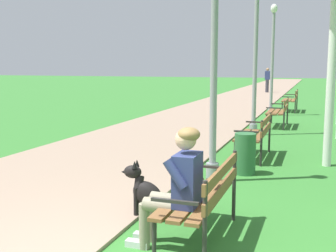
{
  "coord_description": "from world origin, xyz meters",
  "views": [
    {
      "loc": [
        1.58,
        -2.76,
        1.84
      ],
      "look_at": [
        -0.6,
        3.41,
        0.9
      ],
      "focal_mm": 45.37,
      "sensor_mm": 36.0,
      "label": 1
    }
  ],
  "objects_px": {
    "dog_black": "(151,197)",
    "litter_bin": "(245,154)",
    "person_seated_on_near_bench": "(177,184)",
    "park_bench_far": "(280,110)",
    "lamp_post_far": "(272,59)",
    "park_bench_near": "(205,194)",
    "lamp_post_mid": "(256,46)",
    "park_bench_mid": "(257,133)",
    "pedestrian_distant": "(267,80)",
    "lamp_post_near": "(214,49)",
    "park_bench_furthest": "(292,99)"
  },
  "relations": [
    {
      "from": "park_bench_mid",
      "to": "pedestrian_distant",
      "type": "relative_size",
      "value": 0.91
    },
    {
      "from": "person_seated_on_near_bench",
      "to": "dog_black",
      "type": "height_order",
      "value": "person_seated_on_near_bench"
    },
    {
      "from": "park_bench_mid",
      "to": "lamp_post_far",
      "type": "xyz_separation_m",
      "value": [
        -0.5,
        7.41,
        1.55
      ]
    },
    {
      "from": "park_bench_furthest",
      "to": "lamp_post_mid",
      "type": "xyz_separation_m",
      "value": [
        -0.59,
        -6.32,
        1.82
      ]
    },
    {
      "from": "park_bench_near",
      "to": "lamp_post_far",
      "type": "bearing_deg",
      "value": 92.66
    },
    {
      "from": "lamp_post_far",
      "to": "park_bench_mid",
      "type": "bearing_deg",
      "value": -86.17
    },
    {
      "from": "lamp_post_near",
      "to": "lamp_post_mid",
      "type": "height_order",
      "value": "lamp_post_mid"
    },
    {
      "from": "park_bench_mid",
      "to": "pedestrian_distant",
      "type": "height_order",
      "value": "pedestrian_distant"
    },
    {
      "from": "park_bench_near",
      "to": "litter_bin",
      "type": "xyz_separation_m",
      "value": [
        -0.05,
        2.92,
        -0.16
      ]
    },
    {
      "from": "park_bench_near",
      "to": "lamp_post_mid",
      "type": "xyz_separation_m",
      "value": [
        -0.5,
        7.04,
        1.82
      ]
    },
    {
      "from": "park_bench_furthest",
      "to": "dog_black",
      "type": "relative_size",
      "value": 1.8
    },
    {
      "from": "park_bench_furthest",
      "to": "person_seated_on_near_bench",
      "type": "distance_m",
      "value": 13.66
    },
    {
      "from": "park_bench_mid",
      "to": "park_bench_far",
      "type": "xyz_separation_m",
      "value": [
        0.06,
        4.59,
        0.0
      ]
    },
    {
      "from": "pedestrian_distant",
      "to": "park_bench_furthest",
      "type": "bearing_deg",
      "value": -78.82
    },
    {
      "from": "litter_bin",
      "to": "park_bench_mid",
      "type": "bearing_deg",
      "value": 89.72
    },
    {
      "from": "park_bench_furthest",
      "to": "litter_bin",
      "type": "distance_m",
      "value": 10.44
    },
    {
      "from": "lamp_post_far",
      "to": "lamp_post_near",
      "type": "bearing_deg",
      "value": -89.51
    },
    {
      "from": "dog_black",
      "to": "lamp_post_near",
      "type": "height_order",
      "value": "lamp_post_near"
    },
    {
      "from": "lamp_post_mid",
      "to": "lamp_post_far",
      "type": "height_order",
      "value": "lamp_post_mid"
    },
    {
      "from": "dog_black",
      "to": "lamp_post_far",
      "type": "bearing_deg",
      "value": 88.82
    },
    {
      "from": "lamp_post_mid",
      "to": "pedestrian_distant",
      "type": "distance_m",
      "value": 17.73
    },
    {
      "from": "park_bench_furthest",
      "to": "pedestrian_distant",
      "type": "height_order",
      "value": "pedestrian_distant"
    },
    {
      "from": "park_bench_near",
      "to": "person_seated_on_near_bench",
      "type": "relative_size",
      "value": 1.2
    },
    {
      "from": "park_bench_far",
      "to": "lamp_post_far",
      "type": "height_order",
      "value": "lamp_post_far"
    },
    {
      "from": "park_bench_mid",
      "to": "person_seated_on_near_bench",
      "type": "relative_size",
      "value": 1.2
    },
    {
      "from": "park_bench_mid",
      "to": "lamp_post_mid",
      "type": "xyz_separation_m",
      "value": [
        -0.46,
        2.78,
        1.82
      ]
    },
    {
      "from": "lamp_post_mid",
      "to": "dog_black",
      "type": "bearing_deg",
      "value": -92.34
    },
    {
      "from": "park_bench_near",
      "to": "park_bench_furthest",
      "type": "relative_size",
      "value": 1.0
    },
    {
      "from": "dog_black",
      "to": "park_bench_furthest",
      "type": "bearing_deg",
      "value": 86.2
    },
    {
      "from": "park_bench_mid",
      "to": "lamp_post_far",
      "type": "height_order",
      "value": "lamp_post_far"
    },
    {
      "from": "park_bench_near",
      "to": "lamp_post_near",
      "type": "height_order",
      "value": "lamp_post_near"
    },
    {
      "from": "lamp_post_far",
      "to": "person_seated_on_near_bench",
      "type": "bearing_deg",
      "value": -88.4
    },
    {
      "from": "person_seated_on_near_bench",
      "to": "dog_black",
      "type": "xyz_separation_m",
      "value": [
        -0.56,
        0.73,
        -0.42
      ]
    },
    {
      "from": "park_bench_far",
      "to": "park_bench_furthest",
      "type": "distance_m",
      "value": 4.51
    },
    {
      "from": "park_bench_far",
      "to": "dog_black",
      "type": "relative_size",
      "value": 1.8
    },
    {
      "from": "litter_bin",
      "to": "pedestrian_distant",
      "type": "distance_m",
      "value": 21.81
    },
    {
      "from": "lamp_post_far",
      "to": "park_bench_far",
      "type": "bearing_deg",
      "value": -78.91
    },
    {
      "from": "park_bench_mid",
      "to": "litter_bin",
      "type": "xyz_separation_m",
      "value": [
        -0.01,
        -1.33,
        -0.16
      ]
    },
    {
      "from": "park_bench_near",
      "to": "pedestrian_distant",
      "type": "xyz_separation_m",
      "value": [
        -2.14,
        24.63,
        0.33
      ]
    },
    {
      "from": "park_bench_far",
      "to": "litter_bin",
      "type": "relative_size",
      "value": 2.14
    },
    {
      "from": "dog_black",
      "to": "lamp_post_mid",
      "type": "bearing_deg",
      "value": 87.66
    },
    {
      "from": "park_bench_mid",
      "to": "dog_black",
      "type": "xyz_separation_m",
      "value": [
        -0.73,
        -3.82,
        -0.25
      ]
    },
    {
      "from": "park_bench_furthest",
      "to": "lamp_post_mid",
      "type": "distance_m",
      "value": 6.6
    },
    {
      "from": "lamp_post_near",
      "to": "park_bench_furthest",
      "type": "bearing_deg",
      "value": 87.16
    },
    {
      "from": "person_seated_on_near_bench",
      "to": "litter_bin",
      "type": "bearing_deg",
      "value": 87.23
    },
    {
      "from": "lamp_post_far",
      "to": "park_bench_furthest",
      "type": "bearing_deg",
      "value": 69.61
    },
    {
      "from": "dog_black",
      "to": "litter_bin",
      "type": "height_order",
      "value": "dog_black"
    },
    {
      "from": "park_bench_furthest",
      "to": "lamp_post_far",
      "type": "bearing_deg",
      "value": -110.39
    },
    {
      "from": "park_bench_near",
      "to": "lamp_post_mid",
      "type": "distance_m",
      "value": 7.29
    },
    {
      "from": "lamp_post_mid",
      "to": "lamp_post_far",
      "type": "relative_size",
      "value": 1.13
    }
  ]
}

